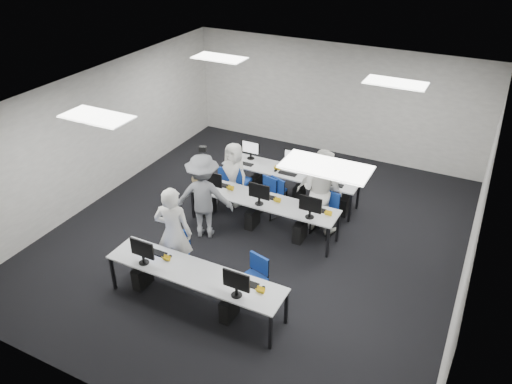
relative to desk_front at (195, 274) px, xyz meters
The scene contains 23 objects.
room 2.54m from the desk_front, 90.00° to the left, with size 9.00×9.02×3.00m.
ceiling_panels 3.33m from the desk_front, 90.00° to the left, with size 5.20×4.60×0.02m.
desk_front is the anchor object (origin of this frame).
desk_mid 2.60m from the desk_front, 90.00° to the left, with size 3.20×0.70×0.73m.
desk_back 4.00m from the desk_front, 90.00° to the left, with size 3.20×0.70×0.73m.
equipment_front 0.38m from the desk_front, behind, with size 2.51×0.41×1.19m.
equipment_mid 2.61m from the desk_front, 94.24° to the left, with size 2.91×0.41×1.19m.
equipment_back 4.04m from the desk_front, 87.27° to the left, with size 2.91×0.41×1.19m.
chair_0 1.09m from the desk_front, 141.52° to the left, with size 0.51×0.54×0.84m.
chair_1 1.06m from the desk_front, 36.13° to the left, with size 0.52×0.54×0.85m.
chair_2 3.33m from the desk_front, 110.98° to the left, with size 0.54×0.57×0.88m.
chair_3 3.24m from the desk_front, 91.49° to the left, with size 0.55×0.57×0.84m.
chair_4 3.33m from the desk_front, 68.74° to the left, with size 0.52×0.55×0.90m.
chair_5 3.60m from the desk_front, 106.81° to the left, with size 0.48×0.52×0.96m.
chair_6 3.57m from the desk_front, 92.68° to the left, with size 0.49×0.52×0.83m.
chair_7 3.62m from the desk_front, 72.29° to the left, with size 0.43×0.46×0.82m.
handbag 2.90m from the desk_front, 120.11° to the left, with size 0.39×0.25×0.32m, color olive.
student_0 0.98m from the desk_front, 144.96° to the left, with size 0.68×0.45×1.86m, color silver.
student_1 3.39m from the desk_front, 72.60° to the left, with size 0.88×0.69×1.82m, color silver.
student_2 3.46m from the desk_front, 107.88° to the left, with size 0.73×0.47×1.49m, color silver.
student_3 3.43m from the desk_front, 73.60° to the left, with size 0.94×0.39×1.61m, color silver.
photographer 2.16m from the desk_front, 117.60° to the left, with size 1.18×0.68×1.83m, color gray.
dslr_camera 2.62m from the desk_front, 117.11° to the left, with size 0.14×0.18×0.10m, color black.
Camera 1 is at (3.84, -7.72, 6.07)m, focal length 35.00 mm.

